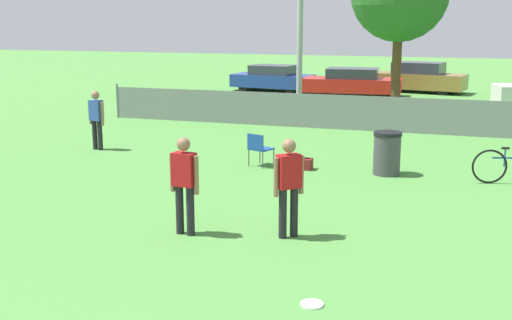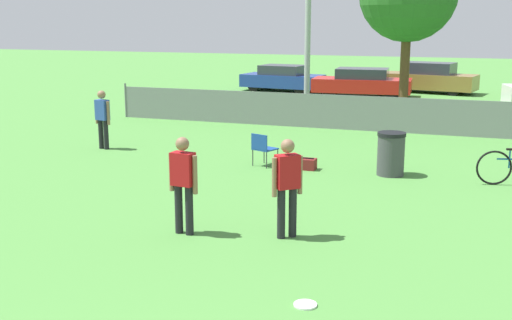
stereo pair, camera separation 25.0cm
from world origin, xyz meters
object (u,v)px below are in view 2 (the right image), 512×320
(spectator_in_blue, at_px, (103,116))
(frisbee_disc, at_px, (305,305))
(parked_car_blue, at_px, (283,78))
(parked_car_red, at_px, (362,82))
(player_thrower_red, at_px, (183,179))
(player_defender_red, at_px, (287,182))
(trash_bin, at_px, (391,154))
(folding_chair_sideline, at_px, (263,147))
(gear_bag_sideline, at_px, (304,164))
(parked_car_tan, at_px, (429,78))

(spectator_in_blue, xyz_separation_m, frisbee_disc, (7.76, -7.58, -0.89))
(parked_car_blue, height_order, parked_car_red, parked_car_red)
(player_thrower_red, bearing_deg, frisbee_disc, -30.03)
(player_defender_red, distance_m, trash_bin, 4.95)
(frisbee_disc, bearing_deg, spectator_in_blue, 135.67)
(folding_chair_sideline, bearing_deg, spectator_in_blue, 14.07)
(folding_chair_sideline, bearing_deg, parked_car_red, -67.89)
(gear_bag_sideline, height_order, parked_car_tan, parked_car_tan)
(spectator_in_blue, relative_size, parked_car_blue, 0.39)
(trash_bin, relative_size, parked_car_blue, 0.24)
(player_defender_red, bearing_deg, player_thrower_red, 150.87)
(spectator_in_blue, height_order, parked_car_red, spectator_in_blue)
(folding_chair_sideline, height_order, gear_bag_sideline, folding_chair_sideline)
(parked_car_red, bearing_deg, parked_car_blue, 162.34)
(parked_car_tan, bearing_deg, player_defender_red, -79.82)
(player_thrower_red, relative_size, frisbee_disc, 5.53)
(player_thrower_red, bearing_deg, spectator_in_blue, 139.44)
(gear_bag_sideline, xyz_separation_m, parked_car_blue, (-5.53, 15.91, 0.49))
(parked_car_tan, bearing_deg, parked_car_blue, -155.48)
(frisbee_disc, bearing_deg, parked_car_blue, 108.15)
(parked_car_red, xyz_separation_m, parked_car_tan, (2.71, 2.64, 0.05))
(folding_chair_sideline, bearing_deg, player_thrower_red, 114.99)
(frisbee_disc, xyz_separation_m, folding_chair_sideline, (-3.00, 7.05, 0.45))
(spectator_in_blue, height_order, folding_chair_sideline, spectator_in_blue)
(gear_bag_sideline, height_order, parked_car_blue, parked_car_blue)
(parked_car_blue, distance_m, parked_car_tan, 7.00)
(parked_car_red, distance_m, parked_car_tan, 3.78)
(spectator_in_blue, xyz_separation_m, folding_chair_sideline, (4.76, -0.53, -0.44))
(player_thrower_red, height_order, frisbee_disc, player_thrower_red)
(player_defender_red, bearing_deg, spectator_in_blue, 99.56)
(frisbee_disc, xyz_separation_m, parked_car_blue, (-7.54, 23.00, 0.61))
(parked_car_blue, bearing_deg, parked_car_red, -7.04)
(trash_bin, bearing_deg, frisbee_disc, -89.91)
(parked_car_red, bearing_deg, spectator_in_blue, -110.92)
(folding_chair_sideline, bearing_deg, gear_bag_sideline, -157.43)
(player_thrower_red, relative_size, parked_car_tan, 0.35)
(player_defender_red, xyz_separation_m, folding_chair_sideline, (-2.04, 4.71, -0.46))
(spectator_in_blue, height_order, parked_car_tan, spectator_in_blue)
(player_defender_red, xyz_separation_m, frisbee_disc, (0.96, -2.35, -0.91))
(player_thrower_red, xyz_separation_m, parked_car_tan, (1.85, 22.72, -0.24))
(player_defender_red, height_order, trash_bin, player_defender_red)
(trash_bin, height_order, parked_car_blue, parked_car_blue)
(player_defender_red, bearing_deg, parked_car_tan, 46.59)
(player_thrower_red, height_order, trash_bin, player_thrower_red)
(gear_bag_sideline, bearing_deg, parked_car_blue, 109.18)
(trash_bin, bearing_deg, parked_car_red, 103.04)
(parked_car_blue, bearing_deg, spectator_in_blue, -84.52)
(spectator_in_blue, height_order, frisbee_disc, spectator_in_blue)
(spectator_in_blue, height_order, trash_bin, spectator_in_blue)
(frisbee_disc, xyz_separation_m, parked_car_tan, (-0.74, 24.67, 0.67))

